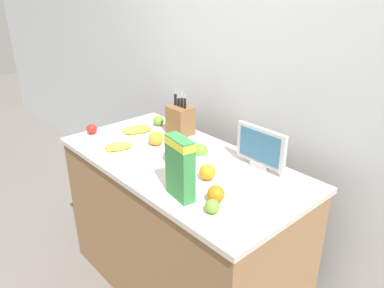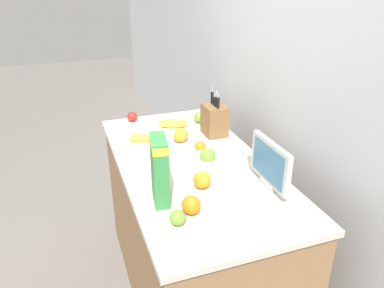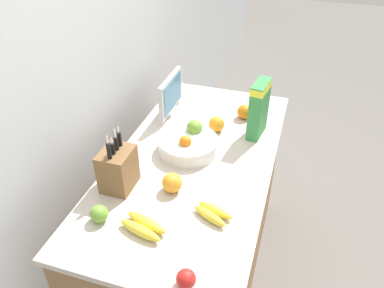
# 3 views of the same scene
# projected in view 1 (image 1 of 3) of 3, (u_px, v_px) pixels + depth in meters

# --- Properties ---
(ground_plane) EXTENTS (14.00, 14.00, 0.00)m
(ground_plane) POSITION_uv_depth(u_px,v_px,m) (182.00, 284.00, 2.50)
(ground_plane) COLOR slate
(wall_back) EXTENTS (9.00, 0.06, 2.60)m
(wall_back) POSITION_uv_depth(u_px,v_px,m) (252.00, 78.00, 2.33)
(wall_back) COLOR silver
(wall_back) RESTS_ON ground_plane
(counter) EXTENTS (1.51, 0.75, 0.93)m
(counter) POSITION_uv_depth(u_px,v_px,m) (181.00, 227.00, 2.31)
(counter) COLOR olive
(counter) RESTS_ON ground_plane
(knife_block) EXTENTS (0.16, 0.13, 0.30)m
(knife_block) POSITION_uv_depth(u_px,v_px,m) (180.00, 120.00, 2.44)
(knife_block) COLOR brown
(knife_block) RESTS_ON counter
(small_monitor) EXTENTS (0.31, 0.03, 0.23)m
(small_monitor) POSITION_uv_depth(u_px,v_px,m) (261.00, 147.00, 1.98)
(small_monitor) COLOR #B7B7BC
(small_monitor) RESTS_ON counter
(cereal_box) EXTENTS (0.17, 0.09, 0.30)m
(cereal_box) POSITION_uv_depth(u_px,v_px,m) (180.00, 166.00, 1.70)
(cereal_box) COLOR #338442
(cereal_box) RESTS_ON counter
(fruit_bowl) EXTENTS (0.30, 0.30, 0.13)m
(fruit_bowl) POSITION_uv_depth(u_px,v_px,m) (191.00, 153.00, 2.10)
(fruit_bowl) COLOR silver
(fruit_bowl) RESTS_ON counter
(banana_bunch_left) EXTENTS (0.13, 0.17, 0.04)m
(banana_bunch_left) POSITION_uv_depth(u_px,v_px,m) (118.00, 147.00, 2.25)
(banana_bunch_left) COLOR yellow
(banana_bunch_left) RESTS_ON counter
(banana_bunch_right) EXTENTS (0.14, 0.20, 0.04)m
(banana_bunch_right) POSITION_uv_depth(u_px,v_px,m) (137.00, 129.00, 2.49)
(banana_bunch_right) COLOR yellow
(banana_bunch_right) RESTS_ON counter
(apple_near_bananas) EXTENTS (0.07, 0.07, 0.07)m
(apple_near_bananas) POSITION_uv_depth(u_px,v_px,m) (159.00, 121.00, 2.60)
(apple_near_bananas) COLOR #6B9E33
(apple_near_bananas) RESTS_ON counter
(apple_front) EXTENTS (0.07, 0.07, 0.07)m
(apple_front) POSITION_uv_depth(u_px,v_px,m) (92.00, 129.00, 2.46)
(apple_front) COLOR red
(apple_front) RESTS_ON counter
(apple_rear) EXTENTS (0.07, 0.07, 0.07)m
(apple_rear) POSITION_uv_depth(u_px,v_px,m) (212.00, 206.00, 1.63)
(apple_rear) COLOR #6B9E33
(apple_rear) RESTS_ON counter
(orange_back_center) EXTENTS (0.08, 0.08, 0.08)m
(orange_back_center) POSITION_uv_depth(u_px,v_px,m) (216.00, 194.00, 1.71)
(orange_back_center) COLOR orange
(orange_back_center) RESTS_ON counter
(orange_mid_left) EXTENTS (0.08, 0.08, 0.08)m
(orange_mid_left) POSITION_uv_depth(u_px,v_px,m) (207.00, 172.00, 1.90)
(orange_mid_left) COLOR orange
(orange_mid_left) RESTS_ON counter
(orange_mid_right) EXTENTS (0.09, 0.09, 0.09)m
(orange_mid_right) POSITION_uv_depth(u_px,v_px,m) (156.00, 138.00, 2.30)
(orange_mid_right) COLOR orange
(orange_mid_right) RESTS_ON counter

